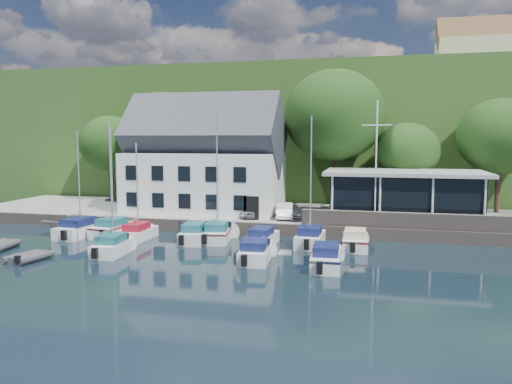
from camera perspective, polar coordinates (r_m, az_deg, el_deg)
ground at (r=30.26m, az=-3.55°, el=-8.93°), size 180.00×180.00×0.00m
quay at (r=46.80m, az=2.76°, el=-2.87°), size 60.00×13.00×1.00m
quay_face at (r=40.53m, az=1.03°, el=-4.29°), size 60.00×0.30×1.00m
hillside at (r=90.31m, az=8.11°, el=6.26°), size 160.00×75.00×16.00m
field_patch at (r=98.24m, az=13.38°, el=10.91°), size 50.00×30.00×0.30m
farmhouse at (r=81.92m, az=23.55°, el=14.31°), size 10.40×7.00×8.20m
harbor_building at (r=47.14m, az=-5.84°, el=3.10°), size 14.40×8.20×8.70m
club_pavilion at (r=44.23m, az=16.54°, el=-0.32°), size 13.20×7.20×4.10m
seawall at (r=39.95m, az=18.24°, el=-3.16°), size 18.00×0.50×1.20m
gangway at (r=45.34m, az=-20.43°, el=-4.20°), size 1.20×6.00×1.40m
car_silver at (r=43.49m, az=-0.68°, el=-2.10°), size 1.68×3.61×1.20m
car_white at (r=43.03m, az=3.28°, el=-2.14°), size 1.95×4.08×1.29m
car_dgrey at (r=42.90m, az=4.22°, el=-2.29°), size 2.72×4.12×1.11m
car_blue at (r=42.10m, az=10.22°, el=-2.39°), size 1.84×3.99×1.33m
flagpole at (r=40.84m, az=13.56°, el=3.29°), size 2.37×0.20×9.86m
tree_0 at (r=57.84m, az=-16.24°, el=3.77°), size 6.82×6.82×9.32m
tree_1 at (r=53.82m, az=-10.52°, el=5.01°), size 8.55×8.55×11.68m
tree_3 at (r=49.37m, az=8.90°, el=5.98°), size 9.87×9.87×13.49m
tree_4 at (r=49.55m, az=16.84°, el=2.80°), size 6.09×6.09×8.33m
tree_5 at (r=51.01m, az=26.06°, el=3.74°), size 7.67×7.67×10.49m
boat_r1_0 at (r=42.05m, az=-19.60°, el=1.52°), size 2.73×6.86×9.43m
boat_r1_1 at (r=41.47m, az=-16.14°, el=1.35°), size 2.97×6.11×9.09m
boat_r1_2 at (r=39.44m, az=-13.43°, el=0.52°), size 1.71×5.96×8.19m
boat_r1_3 at (r=38.25m, az=-7.01°, el=-4.60°), size 2.54×5.69×1.49m
boat_r1_4 at (r=37.84m, az=-4.46°, el=1.14°), size 2.83×5.69×9.11m
boat_r1_5 at (r=36.79m, az=0.70°, el=-5.08°), size 2.20×5.72×1.37m
boat_r1_6 at (r=36.28m, az=6.28°, el=0.93°), size 2.09×5.63×9.15m
boat_r1_7 at (r=36.50m, az=11.28°, el=-5.25°), size 2.10×5.56×1.43m
boat_r2_1 at (r=34.83m, az=-16.23°, el=0.12°), size 2.23×5.44×8.70m
boat_r2_3 at (r=32.20m, az=-0.07°, el=-6.68°), size 2.48×5.56×1.43m
boat_r2_4 at (r=31.02m, az=8.02°, el=-7.20°), size 2.28×6.18×1.47m
dinghy_0 at (r=40.09m, az=-27.18°, el=-5.35°), size 2.11×3.11×0.68m
dinghy_1 at (r=35.50m, az=-24.56°, el=-6.67°), size 2.17×3.08×0.66m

